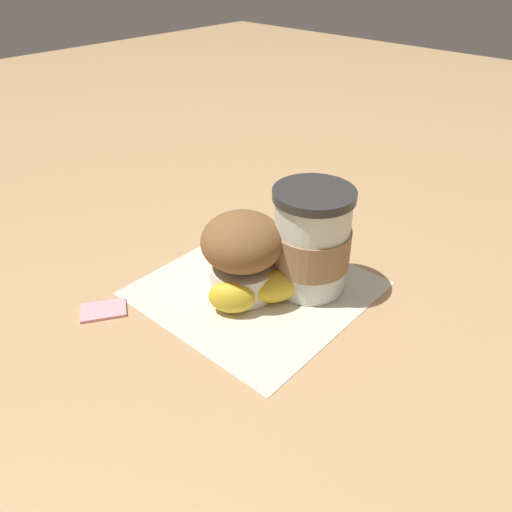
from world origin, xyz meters
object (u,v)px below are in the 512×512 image
at_px(muffin, 242,252).
at_px(sugar_packet, 103,309).
at_px(coffee_cup, 311,241).
at_px(banana, 271,283).

xyz_separation_m(muffin, sugar_packet, (0.13, -0.09, -0.05)).
xyz_separation_m(coffee_cup, banana, (0.05, -0.02, -0.04)).
relative_size(banana, sugar_packet, 3.12).
bearing_deg(banana, muffin, -66.77).
bearing_deg(sugar_packet, coffee_cup, 145.20).
height_order(coffee_cup, banana, coffee_cup).
relative_size(muffin, sugar_packet, 2.01).
distance_m(muffin, sugar_packet, 0.17).
height_order(coffee_cup, sugar_packet, coffee_cup).
height_order(muffin, banana, muffin).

